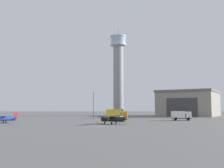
{
  "coord_description": "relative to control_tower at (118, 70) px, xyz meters",
  "views": [
    {
      "loc": [
        2.92,
        -55.01,
        3.82
      ],
      "look_at": [
        1.9,
        15.76,
        10.17
      ],
      "focal_mm": 41.84,
      "sensor_mm": 36.0,
      "label": 1
    }
  ],
  "objects": [
    {
      "name": "light_post_north",
      "position": [
        -9.44,
        -29.09,
        -15.81
      ],
      "size": [
        0.44,
        0.44,
        9.93
      ],
      "color": "#38383D",
      "rests_on": "ground_plane"
    },
    {
      "name": "airplane_blue",
      "position": [
        -28.53,
        -61.02,
        -20.44
      ],
      "size": [
        6.85,
        7.26,
        2.56
      ],
      "rotation": [
        0.0,
        0.0,
        3.87
      ],
      "color": "#2847A8",
      "rests_on": "ground_plane"
    },
    {
      "name": "ground_plane",
      "position": [
        -4.17,
        -69.83,
        -21.63
      ],
      "size": [
        400.0,
        400.0,
        0.0
      ],
      "primitive_type": "plane",
      "color": "#60605E"
    },
    {
      "name": "truck_box_white",
      "position": [
        17.82,
        -47.78,
        -20.09
      ],
      "size": [
        5.66,
        3.2,
        2.69
      ],
      "rotation": [
        0.0,
        0.0,
        6.24
      ],
      "color": "#38383D",
      "rests_on": "ground_plane"
    },
    {
      "name": "car_silver",
      "position": [
        -0.27,
        -46.83,
        -20.89
      ],
      "size": [
        4.53,
        4.05,
        1.37
      ],
      "rotation": [
        0.0,
        0.0,
        5.63
      ],
      "color": "#B7BABF",
      "rests_on": "ground_plane"
    },
    {
      "name": "airplane_black",
      "position": [
        -1.78,
        -64.98,
        -20.34
      ],
      "size": [
        7.09,
        8.83,
        2.78
      ],
      "rotation": [
        0.0,
        0.0,
        2.63
      ],
      "color": "black",
      "rests_on": "ground_plane"
    },
    {
      "name": "control_tower",
      "position": [
        0.0,
        0.0,
        0.0
      ],
      "size": [
        7.82,
        7.82,
        42.5
      ],
      "color": "gray",
      "rests_on": "ground_plane"
    },
    {
      "name": "truck_box_yellow",
      "position": [
        -1.24,
        -31.26,
        -19.9
      ],
      "size": [
        7.52,
        4.05,
        3.14
      ],
      "rotation": [
        0.0,
        0.0,
        0.18
      ],
      "color": "#38383D",
      "rests_on": "ground_plane"
    },
    {
      "name": "hangar",
      "position": [
        31.45,
        -7.49,
        -16.01
      ],
      "size": [
        32.52,
        32.63,
        11.21
      ],
      "rotation": [
        0.0,
        0.0,
        -2.09
      ],
      "color": "gray",
      "rests_on": "ground_plane"
    },
    {
      "name": "traffic_cone_near_left",
      "position": [
        -6.14,
        -55.04,
        -21.28
      ],
      "size": [
        0.36,
        0.36,
        0.72
      ],
      "color": "black",
      "rests_on": "ground_plane"
    }
  ]
}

